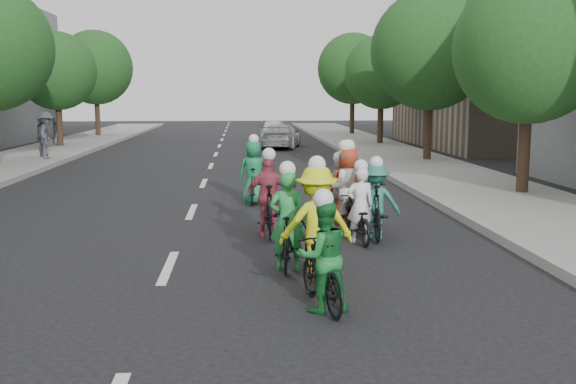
{
  "coord_description": "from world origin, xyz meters",
  "views": [
    {
      "loc": [
        1.19,
        -10.13,
        2.75
      ],
      "look_at": [
        2.03,
        1.38,
        1.0
      ],
      "focal_mm": 40.0,
      "sensor_mm": 36.0,
      "label": 1
    }
  ],
  "objects": [
    {
      "name": "sidewalk_right",
      "position": [
        8.0,
        10.0,
        0.07
      ],
      "size": [
        4.0,
        80.0,
        0.15
      ],
      "primitive_type": "cube",
      "color": "gray",
      "rests_on": "ground"
    },
    {
      "name": "cyclist_1",
      "position": [
        2.21,
        -2.21,
        0.6
      ],
      "size": [
        0.8,
        1.59,
        1.59
      ],
      "rotation": [
        0.0,
        0.0,
        3.35
      ],
      "color": "black",
      "rests_on": "ground"
    },
    {
      "name": "cyclist_2",
      "position": [
        2.3,
        -0.8,
        0.71
      ],
      "size": [
        1.17,
        1.6,
        1.87
      ],
      "rotation": [
        0.0,
        0.0,
        3.24
      ],
      "color": "black",
      "rests_on": "ground"
    },
    {
      "name": "tree_l_5",
      "position": [
        -8.2,
        33.0,
        4.52
      ],
      "size": [
        4.8,
        4.8,
        6.93
      ],
      "color": "black",
      "rests_on": "ground"
    },
    {
      "name": "ground",
      "position": [
        0.0,
        0.0,
        0.0
      ],
      "size": [
        120.0,
        120.0,
        0.0
      ],
      "primitive_type": "plane",
      "color": "black",
      "rests_on": "ground"
    },
    {
      "name": "cyclist_9",
      "position": [
        1.51,
        6.06,
        0.66
      ],
      "size": [
        0.84,
        1.6,
        1.78
      ],
      "rotation": [
        0.0,
        0.0,
        3.05
      ],
      "color": "black",
      "rests_on": "ground"
    },
    {
      "name": "cyclist_4",
      "position": [
        3.39,
        2.89,
        0.65
      ],
      "size": [
        0.83,
        1.55,
        1.85
      ],
      "rotation": [
        0.0,
        0.0,
        3.14
      ],
      "color": "black",
      "rests_on": "ground"
    },
    {
      "name": "tree_l_4",
      "position": [
        -8.2,
        24.0,
        3.96
      ],
      "size": [
        4.0,
        4.0,
        5.97
      ],
      "color": "black",
      "rests_on": "ground"
    },
    {
      "name": "follow_car_trail",
      "position": [
        3.15,
        28.17,
        0.67
      ],
      "size": [
        1.75,
        4.0,
        1.34
      ],
      "primitive_type": "imported",
      "rotation": [
        0.0,
        0.0,
        3.1
      ],
      "color": "white",
      "rests_on": "ground"
    },
    {
      "name": "cyclist_6",
      "position": [
        3.31,
        2.91,
        0.65
      ],
      "size": [
        0.91,
        1.85,
        1.84
      ],
      "rotation": [
        0.0,
        0.0,
        3.28
      ],
      "color": "black",
      "rests_on": "ground"
    },
    {
      "name": "spectator_0",
      "position": [
        -6.79,
        16.91,
        1.12
      ],
      "size": [
        0.91,
        1.35,
        1.93
      ],
      "primitive_type": "imported",
      "rotation": [
        0.0,
        0.0,
        1.74
      ],
      "color": "#494955",
      "rests_on": "sidewalk_left"
    },
    {
      "name": "spectator_1",
      "position": [
        -7.29,
        17.89,
        1.02
      ],
      "size": [
        0.57,
        1.07,
        1.73
      ],
      "primitive_type": "imported",
      "rotation": [
        0.0,
        0.0,
        1.72
      ],
      "color": "#504E5B",
      "rests_on": "sidewalk_left"
    },
    {
      "name": "curb_right",
      "position": [
        6.05,
        10.0,
        0.09
      ],
      "size": [
        0.18,
        80.0,
        0.18
      ],
      "primitive_type": "cube",
      "color": "#999993",
      "rests_on": "ground"
    },
    {
      "name": "tree_r_0",
      "position": [
        8.8,
        6.6,
        3.96
      ],
      "size": [
        4.0,
        4.0,
        5.97
      ],
      "color": "black",
      "rests_on": "ground"
    },
    {
      "name": "bldg_se",
      "position": [
        16.0,
        24.0,
        4.0
      ],
      "size": [
        10.0,
        14.0,
        8.0
      ],
      "primitive_type": "cube",
      "color": "gray",
      "rests_on": "ground"
    },
    {
      "name": "tree_r_2",
      "position": [
        8.8,
        24.6,
        3.96
      ],
      "size": [
        4.0,
        4.0,
        5.97
      ],
      "color": "black",
      "rests_on": "ground"
    },
    {
      "name": "cyclist_3",
      "position": [
        1.73,
        2.26,
        0.64
      ],
      "size": [
        0.94,
        1.76,
        1.74
      ],
      "rotation": [
        0.0,
        0.0,
        3.13
      ],
      "color": "black",
      "rests_on": "ground"
    },
    {
      "name": "tree_r_3",
      "position": [
        8.8,
        33.6,
        4.52
      ],
      "size": [
        4.8,
        4.8,
        6.93
      ],
      "color": "black",
      "rests_on": "ground"
    },
    {
      "name": "tree_r_1",
      "position": [
        8.8,
        15.6,
        4.52
      ],
      "size": [
        4.8,
        4.8,
        6.93
      ],
      "color": "black",
      "rests_on": "ground"
    },
    {
      "name": "follow_car_lead",
      "position": [
        3.27,
        23.31,
        0.62
      ],
      "size": [
        2.54,
        4.56,
        1.25
      ],
      "primitive_type": "imported",
      "rotation": [
        0.0,
        0.0,
        2.95
      ],
      "color": "#A7A6AB",
      "rests_on": "ground"
    },
    {
      "name": "cyclist_0",
      "position": [
        3.4,
        1.62,
        0.51
      ],
      "size": [
        0.61,
        1.6,
        1.57
      ],
      "rotation": [
        0.0,
        0.0,
        3.18
      ],
      "color": "black",
      "rests_on": "ground"
    },
    {
      "name": "curb_left",
      "position": [
        -6.05,
        10.0,
        0.09
      ],
      "size": [
        0.18,
        80.0,
        0.18
      ],
      "primitive_type": "cube",
      "color": "#999993",
      "rests_on": "ground"
    },
    {
      "name": "cyclist_7",
      "position": [
        3.76,
        1.93,
        0.63
      ],
      "size": [
        0.98,
        1.83,
        1.6
      ],
      "rotation": [
        0.0,
        0.0,
        3.06
      ],
      "color": "black",
      "rests_on": "ground"
    },
    {
      "name": "spectator_2",
      "position": [
        -8.4,
        24.16,
        0.9
      ],
      "size": [
        0.51,
        0.75,
        1.5
      ],
      "primitive_type": "imported",
      "rotation": [
        0.0,
        0.0,
        1.61
      ],
      "color": "#484A54",
      "rests_on": "sidewalk_left"
    },
    {
      "name": "cyclist_8",
      "position": [
        3.24,
        3.18,
        0.55
      ],
      "size": [
        0.97,
        1.9,
        1.58
      ],
      "rotation": [
        0.0,
        0.0,
        3.33
      ],
      "color": "black",
      "rests_on": "ground"
    },
    {
      "name": "cyclist_5",
      "position": [
        1.9,
        -0.22,
        0.6
      ],
      "size": [
        0.62,
        1.52,
        1.74
      ],
      "rotation": [
        0.0,
        0.0,
        3.03
      ],
      "color": "black",
      "rests_on": "ground"
    }
  ]
}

